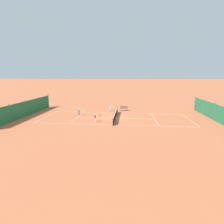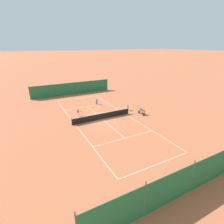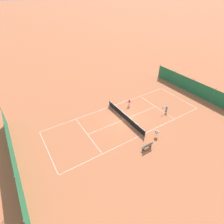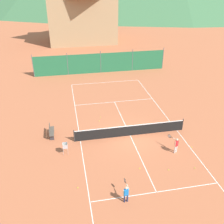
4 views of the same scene
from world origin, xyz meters
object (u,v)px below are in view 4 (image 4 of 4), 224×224
object	(u,v)px
tennis_ball_alley_right	(195,168)
tennis_ball_by_net_left	(169,170)
player_near_baseline	(176,144)
tennis_ball_mid_court	(100,117)
tennis_ball_far_corner	(140,168)
ball_hopper	(65,146)
alpine_chalet	(81,9)
tennis_ball_near_corner	(192,147)
player_far_baseline	(126,192)
tennis_ball_alley_left	(99,121)
tennis_ball_service_box	(78,188)
courtside_bench	(51,131)
tennis_net	(130,130)

from	to	relation	value
tennis_ball_alley_right	tennis_ball_by_net_left	xyz separation A→B (m)	(-1.84, 0.16, 0.00)
player_near_baseline	tennis_ball_mid_court	distance (m)	7.82
tennis_ball_far_corner	ball_hopper	world-z (taller)	ball_hopper
ball_hopper	alpine_chalet	world-z (taller)	alpine_chalet
tennis_ball_near_corner	alpine_chalet	bearing A→B (deg)	97.65
player_far_baseline	alpine_chalet	world-z (taller)	alpine_chalet
tennis_ball_alley_left	tennis_ball_near_corner	world-z (taller)	same
ball_hopper	tennis_ball_mid_court	bearing A→B (deg)	55.28
player_near_baseline	tennis_ball_alley_left	xyz separation A→B (m)	(-4.88, 5.58, -0.69)
player_near_baseline	tennis_ball_by_net_left	world-z (taller)	player_near_baseline
player_near_baseline	tennis_ball_far_corner	bearing A→B (deg)	-156.92
tennis_ball_alley_left	ball_hopper	xyz separation A→B (m)	(-3.15, -4.19, 0.62)
tennis_ball_far_corner	tennis_ball_service_box	xyz separation A→B (m)	(-4.31, -0.99, 0.00)
player_far_baseline	tennis_ball_alley_left	xyz separation A→B (m)	(-0.14, 9.48, -0.65)
tennis_ball_far_corner	courtside_bench	size ratio (longest dim) A/B	0.04
tennis_ball_mid_court	courtside_bench	world-z (taller)	courtside_bench
player_near_baseline	alpine_chalet	distance (m)	37.18
tennis_ball_mid_court	tennis_ball_far_corner	distance (m)	7.73
tennis_ball_service_box	ball_hopper	distance (m)	3.81
player_near_baseline	ball_hopper	xyz separation A→B (m)	(-8.03, 1.39, -0.06)
tennis_net	tennis_ball_alley_left	xyz separation A→B (m)	(-2.16, 2.77, -0.47)
ball_hopper	courtside_bench	xyz separation A→B (m)	(-1.04, 2.60, -0.20)
tennis_net	tennis_ball_far_corner	bearing A→B (deg)	-95.54
tennis_ball_alley_right	tennis_ball_by_net_left	bearing A→B (deg)	174.99
player_near_baseline	tennis_ball_alley_left	distance (m)	7.44
tennis_ball_far_corner	alpine_chalet	distance (m)	38.44
player_far_baseline	courtside_bench	xyz separation A→B (m)	(-4.33, 7.89, -0.23)
tennis_ball_service_box	ball_hopper	size ratio (longest dim) A/B	0.07
tennis_ball_near_corner	tennis_ball_by_net_left	distance (m)	3.45
tennis_ball_alley_right	tennis_ball_near_corner	world-z (taller)	same
tennis_ball_alley_right	tennis_ball_by_net_left	distance (m)	1.85
player_near_baseline	tennis_ball_alley_right	xyz separation A→B (m)	(0.61, -2.00, -0.69)
tennis_ball_service_box	tennis_ball_far_corner	bearing A→B (deg)	12.99
tennis_ball_far_corner	tennis_ball_by_net_left	size ratio (longest dim) A/B	1.00
player_near_baseline	tennis_ball_near_corner	bearing A→B (deg)	10.64
tennis_ball_alley_right	tennis_ball_service_box	size ratio (longest dim) A/B	1.00
tennis_ball_far_corner	ball_hopper	size ratio (longest dim) A/B	0.07
player_far_baseline	ball_hopper	distance (m)	6.23
alpine_chalet	tennis_ball_far_corner	bearing A→B (deg)	-89.59
tennis_net	tennis_ball_service_box	xyz separation A→B (m)	(-4.71, -5.13, -0.47)
player_far_baseline	tennis_ball_alley_right	xyz separation A→B (m)	(5.34, 1.90, -0.65)
player_far_baseline	alpine_chalet	distance (m)	40.92
tennis_ball_alley_left	tennis_ball_near_corner	xyz separation A→B (m)	(6.37, -5.30, 0.00)
player_near_baseline	ball_hopper	size ratio (longest dim) A/B	1.38
ball_hopper	tennis_ball_alley_right	bearing A→B (deg)	-21.46
tennis_ball_far_corner	tennis_ball_service_box	distance (m)	4.42
alpine_chalet	player_far_baseline	bearing A→B (deg)	-91.89
tennis_ball_by_net_left	courtside_bench	world-z (taller)	courtside_bench
tennis_ball_alley_left	player_far_baseline	bearing A→B (deg)	-89.14
player_far_baseline	tennis_ball_alley_left	world-z (taller)	player_far_baseline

